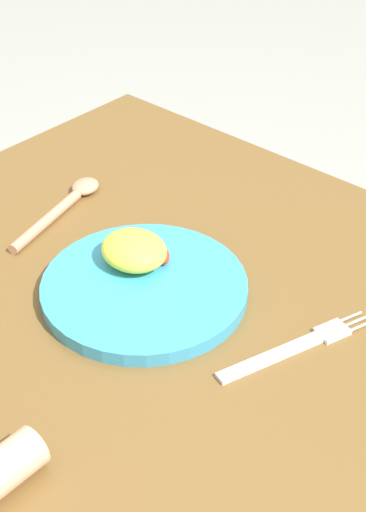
{
  "coord_description": "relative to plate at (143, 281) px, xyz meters",
  "views": [
    {
      "loc": [
        0.5,
        -0.51,
        1.31
      ],
      "look_at": [
        -0.05,
        0.1,
        0.69
      ],
      "focal_mm": 53.59,
      "sensor_mm": 36.0,
      "label": 1
    }
  ],
  "objects": [
    {
      "name": "dining_table",
      "position": [
        0.06,
        -0.03,
        -0.15
      ],
      "size": [
        1.0,
        0.89,
        0.67
      ],
      "color": "brown",
      "rests_on": "ground_plane"
    },
    {
      "name": "plate",
      "position": [
        0.0,
        0.0,
        0.0
      ],
      "size": [
        0.27,
        0.27,
        0.06
      ],
      "color": "#3592BF",
      "rests_on": "dining_table"
    },
    {
      "name": "fork",
      "position": [
        0.21,
        0.04,
        -0.01
      ],
      "size": [
        0.09,
        0.21,
        0.01
      ],
      "rotation": [
        0.0,
        0.0,
        1.24
      ],
      "color": "silver",
      "rests_on": "dining_table"
    },
    {
      "name": "spoon",
      "position": [
        -0.22,
        0.06,
        -0.01
      ],
      "size": [
        0.08,
        0.21,
        0.02
      ],
      "rotation": [
        0.0,
        0.0,
        1.83
      ],
      "color": "tan",
      "rests_on": "dining_table"
    }
  ]
}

